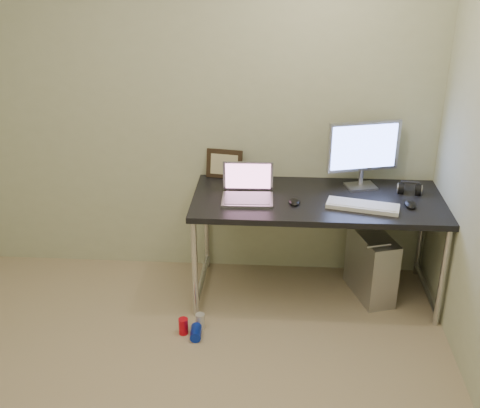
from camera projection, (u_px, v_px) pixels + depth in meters
name	position (u px, v px, depth m)	size (l,w,h in m)	color
wall_back	(188.00, 108.00, 4.21)	(3.50, 0.02, 2.50)	beige
desk	(317.00, 208.00, 4.06)	(1.68, 0.73, 0.75)	black
tower_computer	(371.00, 265.00, 4.23)	(0.33, 0.50, 0.51)	#AFAFB4
cable_a	(361.00, 225.00, 4.44)	(0.01, 0.01, 0.70)	black
cable_b	(373.00, 229.00, 4.42)	(0.01, 0.01, 0.72)	black
can_red	(183.00, 326.00, 3.88)	(0.06, 0.06, 0.11)	red
can_white	(200.00, 321.00, 3.93)	(0.06, 0.06, 0.11)	silver
can_blue	(196.00, 333.00, 3.85)	(0.07, 0.07, 0.13)	#0C27B2
laptop	(248.00, 190.00, 4.01)	(0.35, 0.29, 0.23)	#A5A5AC
monitor	(364.00, 149.00, 4.08)	(0.50, 0.20, 0.47)	#A5A5AC
keyboard	(363.00, 206.00, 3.87)	(0.46, 0.15, 0.03)	white
mouse_right	(410.00, 204.00, 3.90)	(0.07, 0.12, 0.04)	black
mouse_left	(294.00, 201.00, 3.94)	(0.07, 0.12, 0.04)	black
headphones	(409.00, 189.00, 4.09)	(0.17, 0.10, 0.10)	black
picture_frame	(224.00, 164.00, 4.32)	(0.26, 0.03, 0.21)	black
webcam	(258.00, 169.00, 4.26)	(0.05, 0.04, 0.13)	silver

